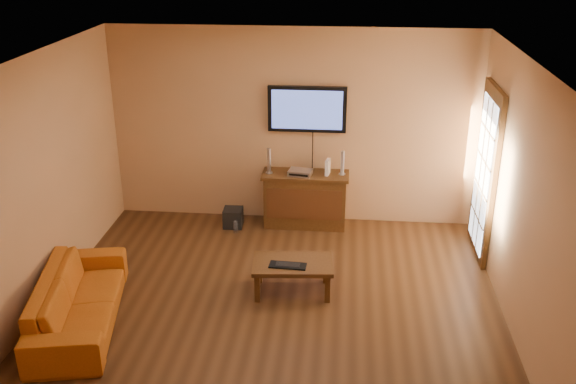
# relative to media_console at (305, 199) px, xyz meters

# --- Properties ---
(ground_plane) EXTENTS (5.00, 5.00, 0.00)m
(ground_plane) POSITION_rel_media_console_xyz_m (-0.20, -2.27, -0.38)
(ground_plane) COLOR #38210F
(ground_plane) RESTS_ON ground
(room_walls) EXTENTS (5.00, 5.00, 5.00)m
(room_walls) POSITION_rel_media_console_xyz_m (-0.20, -1.64, 1.30)
(room_walls) COLOR tan
(room_walls) RESTS_ON ground
(french_door) EXTENTS (0.07, 1.02, 2.22)m
(french_door) POSITION_rel_media_console_xyz_m (2.26, -0.57, 0.67)
(french_door) COLOR #3D230D
(french_door) RESTS_ON ground
(media_console) EXTENTS (1.18, 0.45, 0.76)m
(media_console) POSITION_rel_media_console_xyz_m (0.00, 0.00, 0.00)
(media_console) COLOR #3D230D
(media_console) RESTS_ON ground
(television) EXTENTS (1.05, 0.08, 0.62)m
(television) POSITION_rel_media_console_xyz_m (0.00, 0.19, 1.23)
(television) COLOR black
(television) RESTS_ON ground
(coffee_table) EXTENTS (0.94, 0.61, 0.38)m
(coffee_table) POSITION_rel_media_console_xyz_m (-0.01, -1.80, -0.06)
(coffee_table) COLOR #3D230D
(coffee_table) RESTS_ON ground
(sofa) EXTENTS (0.93, 1.99, 0.75)m
(sofa) POSITION_rel_media_console_xyz_m (-2.19, -2.63, -0.01)
(sofa) COLOR #B25713
(sofa) RESTS_ON ground
(speaker_left) EXTENTS (0.10, 0.10, 0.35)m
(speaker_left) POSITION_rel_media_console_xyz_m (-0.50, -0.02, 0.54)
(speaker_left) COLOR silver
(speaker_left) RESTS_ON media_console
(speaker_right) EXTENTS (0.09, 0.09, 0.34)m
(speaker_right) POSITION_rel_media_console_xyz_m (0.50, 0.03, 0.53)
(speaker_right) COLOR silver
(speaker_right) RESTS_ON media_console
(av_receiver) EXTENTS (0.34, 0.27, 0.07)m
(av_receiver) POSITION_rel_media_console_xyz_m (-0.07, -0.04, 0.41)
(av_receiver) COLOR silver
(av_receiver) RESTS_ON media_console
(game_console) EXTENTS (0.07, 0.16, 0.21)m
(game_console) POSITION_rel_media_console_xyz_m (0.30, 0.01, 0.49)
(game_console) COLOR white
(game_console) RESTS_ON media_console
(subwoofer) EXTENTS (0.27, 0.27, 0.26)m
(subwoofer) POSITION_rel_media_console_xyz_m (-0.99, -0.15, -0.25)
(subwoofer) COLOR black
(subwoofer) RESTS_ON ground
(bottle) EXTENTS (0.06, 0.06, 0.18)m
(bottle) POSITION_rel_media_console_xyz_m (-0.93, -0.34, -0.30)
(bottle) COLOR white
(bottle) RESTS_ON ground
(keyboard) EXTENTS (0.42, 0.18, 0.02)m
(keyboard) POSITION_rel_media_console_xyz_m (-0.06, -1.89, 0.01)
(keyboard) COLOR black
(keyboard) RESTS_ON coffee_table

